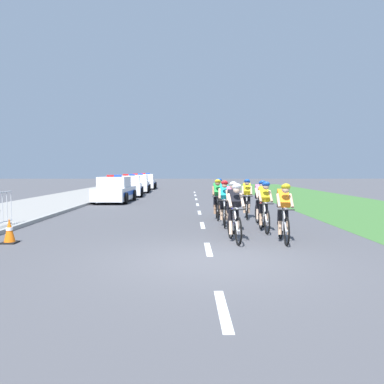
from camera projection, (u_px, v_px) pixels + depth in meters
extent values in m
plane|color=#4C4C51|center=(211.00, 260.00, 8.09)|extent=(160.00, 160.00, 0.00)
cube|color=gray|center=(52.00, 202.00, 22.01)|extent=(4.63, 60.00, 0.12)
cube|color=#9E9E99|center=(92.00, 202.00, 22.02)|extent=(0.16, 60.00, 0.13)
cube|color=#3D7033|center=(336.00, 203.00, 22.12)|extent=(7.00, 60.00, 0.01)
cube|color=white|center=(223.00, 309.00, 5.20)|extent=(0.14, 1.60, 0.01)
cube|color=white|center=(208.00, 249.00, 9.20)|extent=(0.14, 1.60, 0.01)
cube|color=white|center=(203.00, 225.00, 13.19)|extent=(0.14, 1.60, 0.01)
cube|color=white|center=(199.00, 212.00, 17.18)|extent=(0.14, 1.60, 0.01)
cube|color=white|center=(198.00, 205.00, 21.18)|extent=(0.14, 1.60, 0.01)
cube|color=white|center=(196.00, 199.00, 25.17)|extent=(0.14, 1.60, 0.01)
cube|color=white|center=(195.00, 195.00, 29.16)|extent=(0.14, 1.60, 0.01)
cube|color=white|center=(195.00, 192.00, 33.16)|extent=(0.14, 1.60, 0.01)
torus|color=black|center=(238.00, 231.00, 9.63)|extent=(0.11, 0.73, 0.72)
cylinder|color=#99999E|center=(238.00, 231.00, 9.63)|extent=(0.07, 0.07, 0.06)
torus|color=black|center=(230.00, 225.00, 10.62)|extent=(0.11, 0.73, 0.72)
cylinder|color=#99999E|center=(230.00, 225.00, 10.62)|extent=(0.07, 0.07, 0.06)
cylinder|color=white|center=(235.00, 208.00, 10.04)|extent=(0.09, 0.55, 0.04)
cylinder|color=white|center=(236.00, 221.00, 9.89)|extent=(0.08, 0.48, 0.63)
cylinder|color=white|center=(233.00, 218.00, 10.26)|extent=(0.04, 0.04, 0.65)
cylinder|color=black|center=(238.00, 210.00, 9.70)|extent=(0.42, 0.07, 0.03)
cube|color=black|center=(233.00, 205.00, 10.24)|extent=(0.12, 0.23, 0.05)
cube|color=black|center=(234.00, 198.00, 10.11)|extent=(0.33, 0.58, 0.44)
cube|color=black|center=(233.00, 204.00, 10.23)|extent=(0.30, 0.22, 0.18)
cylinder|color=black|center=(237.00, 217.00, 10.21)|extent=(0.13, 0.23, 0.40)
cylinder|color=beige|center=(238.00, 228.00, 10.14)|extent=(0.10, 0.16, 0.36)
cylinder|color=black|center=(230.00, 217.00, 10.19)|extent=(0.12, 0.18, 0.40)
cylinder|color=beige|center=(231.00, 228.00, 10.12)|extent=(0.10, 0.13, 0.36)
cylinder|color=beige|center=(242.00, 201.00, 9.91)|extent=(0.11, 0.41, 0.35)
cylinder|color=beige|center=(230.00, 201.00, 9.88)|extent=(0.11, 0.41, 0.35)
sphere|color=beige|center=(237.00, 189.00, 9.79)|extent=(0.19, 0.19, 0.19)
ellipsoid|color=white|center=(237.00, 187.00, 9.78)|extent=(0.26, 0.33, 0.24)
torus|color=black|center=(287.00, 231.00, 9.58)|extent=(0.10, 0.73, 0.72)
cylinder|color=#99999E|center=(287.00, 231.00, 9.58)|extent=(0.06, 0.06, 0.06)
torus|color=black|center=(280.00, 226.00, 10.58)|extent=(0.10, 0.73, 0.72)
cylinder|color=#99999E|center=(280.00, 226.00, 10.58)|extent=(0.06, 0.06, 0.06)
cylinder|color=silver|center=(284.00, 208.00, 10.00)|extent=(0.08, 0.55, 0.04)
cylinder|color=silver|center=(285.00, 221.00, 9.84)|extent=(0.08, 0.48, 0.63)
cylinder|color=silver|center=(283.00, 219.00, 10.22)|extent=(0.04, 0.04, 0.65)
cylinder|color=black|center=(286.00, 210.00, 9.65)|extent=(0.42, 0.06, 0.03)
cube|color=black|center=(283.00, 205.00, 10.20)|extent=(0.12, 0.23, 0.05)
cube|color=orange|center=(284.00, 198.00, 10.06)|extent=(0.32, 0.56, 0.46)
cube|color=black|center=(283.00, 204.00, 10.18)|extent=(0.29, 0.22, 0.18)
cylinder|color=black|center=(286.00, 217.00, 10.15)|extent=(0.13, 0.23, 0.40)
cylinder|color=tan|center=(287.00, 228.00, 10.08)|extent=(0.10, 0.16, 0.36)
cylinder|color=black|center=(279.00, 217.00, 10.16)|extent=(0.12, 0.18, 0.40)
cylinder|color=tan|center=(280.00, 228.00, 10.10)|extent=(0.10, 0.13, 0.36)
cylinder|color=tan|center=(291.00, 201.00, 9.84)|extent=(0.11, 0.41, 0.35)
cylinder|color=tan|center=(279.00, 201.00, 9.86)|extent=(0.11, 0.41, 0.35)
sphere|color=tan|center=(286.00, 189.00, 9.75)|extent=(0.19, 0.19, 0.19)
ellipsoid|color=yellow|center=(286.00, 187.00, 9.74)|extent=(0.25, 0.33, 0.24)
torus|color=black|center=(234.00, 221.00, 11.42)|extent=(0.05, 0.72, 0.72)
cylinder|color=#99999E|center=(234.00, 221.00, 11.42)|extent=(0.06, 0.06, 0.06)
torus|color=black|center=(230.00, 217.00, 12.41)|extent=(0.05, 0.72, 0.72)
cylinder|color=#99999E|center=(230.00, 217.00, 12.41)|extent=(0.06, 0.06, 0.06)
cylinder|color=#1E1E99|center=(232.00, 202.00, 11.84)|extent=(0.04, 0.55, 0.04)
cylinder|color=#1E1E99|center=(233.00, 213.00, 11.68)|extent=(0.05, 0.48, 0.63)
cylinder|color=#1E1E99|center=(231.00, 211.00, 12.05)|extent=(0.04, 0.04, 0.65)
cylinder|color=black|center=(234.00, 204.00, 11.49)|extent=(0.42, 0.03, 0.03)
cube|color=black|center=(231.00, 200.00, 12.03)|extent=(0.10, 0.22, 0.05)
cube|color=pink|center=(232.00, 194.00, 11.90)|extent=(0.29, 0.55, 0.45)
cube|color=black|center=(231.00, 199.00, 12.02)|extent=(0.28, 0.20, 0.18)
cylinder|color=black|center=(234.00, 210.00, 11.99)|extent=(0.11, 0.22, 0.40)
cylinder|color=tan|center=(235.00, 219.00, 11.93)|extent=(0.09, 0.15, 0.36)
cylinder|color=black|center=(229.00, 210.00, 11.99)|extent=(0.11, 0.17, 0.40)
cylinder|color=tan|center=(229.00, 219.00, 11.92)|extent=(0.09, 0.12, 0.36)
cylinder|color=tan|center=(238.00, 196.00, 11.69)|extent=(0.08, 0.40, 0.35)
cylinder|color=tan|center=(227.00, 196.00, 11.68)|extent=(0.08, 0.40, 0.35)
sphere|color=tan|center=(233.00, 186.00, 11.58)|extent=(0.19, 0.19, 0.19)
ellipsoid|color=white|center=(233.00, 184.00, 11.57)|extent=(0.23, 0.32, 0.24)
torus|color=black|center=(267.00, 222.00, 11.31)|extent=(0.04, 0.72, 0.72)
cylinder|color=#99999E|center=(267.00, 222.00, 11.31)|extent=(0.06, 0.06, 0.06)
torus|color=black|center=(261.00, 218.00, 12.31)|extent=(0.04, 0.72, 0.72)
cylinder|color=#99999E|center=(261.00, 218.00, 12.31)|extent=(0.06, 0.06, 0.06)
cylinder|color=white|center=(264.00, 202.00, 11.73)|extent=(0.04, 0.55, 0.04)
cylinder|color=white|center=(265.00, 214.00, 11.58)|extent=(0.04, 0.48, 0.63)
cylinder|color=white|center=(263.00, 212.00, 11.95)|extent=(0.04, 0.04, 0.65)
cylinder|color=black|center=(267.00, 204.00, 11.39)|extent=(0.42, 0.03, 0.03)
cube|color=black|center=(263.00, 200.00, 11.93)|extent=(0.10, 0.22, 0.05)
cube|color=yellow|center=(264.00, 194.00, 11.80)|extent=(0.28, 0.55, 0.45)
cube|color=black|center=(263.00, 199.00, 11.92)|extent=(0.28, 0.20, 0.18)
cylinder|color=black|center=(266.00, 210.00, 11.89)|extent=(0.11, 0.22, 0.40)
cylinder|color=tan|center=(267.00, 219.00, 11.82)|extent=(0.09, 0.15, 0.36)
cylinder|color=black|center=(260.00, 210.00, 11.89)|extent=(0.11, 0.17, 0.40)
cylinder|color=tan|center=(261.00, 219.00, 11.82)|extent=(0.09, 0.12, 0.36)
cylinder|color=tan|center=(271.00, 196.00, 11.58)|extent=(0.08, 0.40, 0.35)
cylinder|color=tan|center=(260.00, 196.00, 11.58)|extent=(0.08, 0.40, 0.35)
sphere|color=tan|center=(266.00, 187.00, 11.48)|extent=(0.19, 0.19, 0.19)
ellipsoid|color=blue|center=(266.00, 184.00, 11.47)|extent=(0.23, 0.31, 0.24)
torus|color=black|center=(225.00, 217.00, 12.52)|extent=(0.09, 0.73, 0.72)
cylinder|color=#99999E|center=(225.00, 217.00, 12.52)|extent=(0.06, 0.06, 0.06)
torus|color=black|center=(224.00, 214.00, 13.52)|extent=(0.09, 0.73, 0.72)
cylinder|color=#99999E|center=(224.00, 214.00, 13.52)|extent=(0.06, 0.06, 0.06)
cylinder|color=white|center=(224.00, 199.00, 12.94)|extent=(0.07, 0.55, 0.04)
cylinder|color=white|center=(224.00, 209.00, 12.78)|extent=(0.07, 0.48, 0.63)
cylinder|color=white|center=(224.00, 208.00, 13.15)|extent=(0.04, 0.04, 0.65)
cylinder|color=black|center=(225.00, 201.00, 12.59)|extent=(0.42, 0.05, 0.03)
cube|color=black|center=(224.00, 198.00, 13.14)|extent=(0.11, 0.23, 0.05)
cube|color=#19B2B7|center=(224.00, 192.00, 13.00)|extent=(0.31, 0.55, 0.47)
cube|color=black|center=(224.00, 196.00, 13.12)|extent=(0.29, 0.22, 0.18)
cylinder|color=black|center=(227.00, 207.00, 13.09)|extent=(0.12, 0.23, 0.40)
cylinder|color=tan|center=(227.00, 215.00, 13.02)|extent=(0.10, 0.16, 0.36)
cylinder|color=black|center=(221.00, 207.00, 13.10)|extent=(0.12, 0.17, 0.40)
cylinder|color=tan|center=(222.00, 215.00, 13.03)|extent=(0.10, 0.13, 0.36)
cylinder|color=tan|center=(229.00, 194.00, 12.78)|extent=(0.10, 0.40, 0.35)
cylinder|color=tan|center=(220.00, 194.00, 12.80)|extent=(0.10, 0.40, 0.35)
sphere|color=tan|center=(225.00, 185.00, 12.69)|extent=(0.19, 0.19, 0.19)
ellipsoid|color=red|center=(225.00, 183.00, 12.67)|extent=(0.25, 0.33, 0.24)
torus|color=black|center=(263.00, 216.00, 12.77)|extent=(0.06, 0.72, 0.72)
cylinder|color=#99999E|center=(263.00, 216.00, 12.77)|extent=(0.06, 0.06, 0.06)
torus|color=black|center=(257.00, 213.00, 13.77)|extent=(0.06, 0.72, 0.72)
cylinder|color=#99999E|center=(257.00, 213.00, 13.77)|extent=(0.06, 0.06, 0.06)
cylinder|color=#B21919|center=(261.00, 199.00, 13.19)|extent=(0.05, 0.55, 0.04)
cylinder|color=#B21919|center=(262.00, 209.00, 13.04)|extent=(0.05, 0.48, 0.63)
cylinder|color=#B21919|center=(259.00, 207.00, 13.41)|extent=(0.04, 0.04, 0.65)
cylinder|color=black|center=(263.00, 200.00, 12.85)|extent=(0.42, 0.04, 0.03)
cube|color=black|center=(259.00, 197.00, 13.39)|extent=(0.11, 0.22, 0.05)
cube|color=pink|center=(260.00, 191.00, 13.26)|extent=(0.29, 0.55, 0.46)
cube|color=black|center=(260.00, 196.00, 13.38)|extent=(0.28, 0.21, 0.18)
cylinder|color=black|center=(262.00, 206.00, 13.35)|extent=(0.12, 0.23, 0.40)
cylinder|color=beige|center=(263.00, 214.00, 13.29)|extent=(0.09, 0.16, 0.36)
cylinder|color=black|center=(257.00, 206.00, 13.35)|extent=(0.11, 0.17, 0.40)
cylinder|color=beige|center=(258.00, 214.00, 13.28)|extent=(0.09, 0.12, 0.36)
cylinder|color=beige|center=(266.00, 193.00, 13.05)|extent=(0.09, 0.40, 0.35)
cylinder|color=beige|center=(257.00, 193.00, 13.04)|extent=(0.09, 0.40, 0.35)
sphere|color=beige|center=(262.00, 185.00, 12.94)|extent=(0.19, 0.19, 0.19)
ellipsoid|color=blue|center=(262.00, 183.00, 12.93)|extent=(0.24, 0.32, 0.24)
torus|color=black|center=(218.00, 211.00, 14.36)|extent=(0.06, 0.72, 0.72)
cylinder|color=#99999E|center=(218.00, 211.00, 14.36)|extent=(0.06, 0.06, 0.06)
torus|color=black|center=(217.00, 208.00, 15.36)|extent=(0.06, 0.72, 0.72)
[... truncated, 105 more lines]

